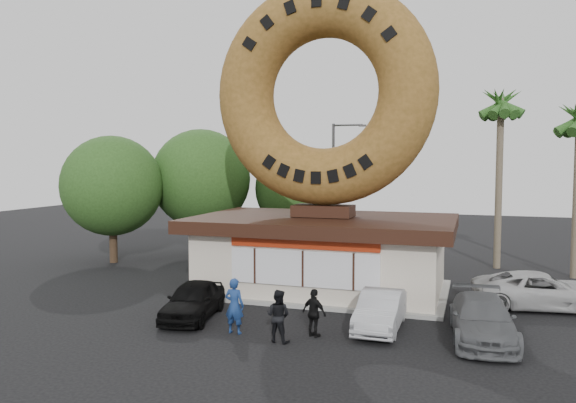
% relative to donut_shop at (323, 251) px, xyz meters
% --- Properties ---
extents(ground, '(90.00, 90.00, 0.00)m').
position_rel_donut_shop_xyz_m(ground, '(0.00, -5.98, -1.77)').
color(ground, black).
rests_on(ground, ground).
extents(donut_shop, '(11.20, 7.20, 3.80)m').
position_rel_donut_shop_xyz_m(donut_shop, '(0.00, 0.00, 0.00)').
color(donut_shop, beige).
rests_on(donut_shop, ground).
extents(giant_donut, '(9.65, 2.46, 9.65)m').
position_rel_donut_shop_xyz_m(giant_donut, '(0.00, 0.02, 6.86)').
color(giant_donut, olive).
rests_on(giant_donut, donut_shop).
extents(tree_west, '(6.00, 6.00, 7.65)m').
position_rel_donut_shop_xyz_m(tree_west, '(-9.50, 7.02, 2.87)').
color(tree_west, '#473321').
rests_on(tree_west, ground).
extents(tree_mid, '(5.20, 5.20, 6.63)m').
position_rel_donut_shop_xyz_m(tree_mid, '(-4.00, 9.02, 2.25)').
color(tree_mid, '#473321').
rests_on(tree_mid, ground).
extents(tree_far, '(5.60, 5.60, 7.14)m').
position_rel_donut_shop_xyz_m(tree_far, '(-13.00, 3.02, 2.56)').
color(tree_far, '#473321').
rests_on(tree_far, ground).
extents(palm_near, '(2.60, 2.60, 9.75)m').
position_rel_donut_shop_xyz_m(palm_near, '(7.50, 8.02, 6.65)').
color(palm_near, '#726651').
rests_on(palm_near, ground).
extents(street_lamp, '(2.11, 0.20, 8.00)m').
position_rel_donut_shop_xyz_m(street_lamp, '(-1.86, 10.02, 2.72)').
color(street_lamp, '#59595E').
rests_on(street_lamp, ground).
extents(person_left, '(0.70, 0.47, 1.86)m').
position_rel_donut_shop_xyz_m(person_left, '(-1.23, -6.86, -0.84)').
color(person_left, navy).
rests_on(person_left, ground).
extents(person_center, '(0.89, 0.73, 1.67)m').
position_rel_donut_shop_xyz_m(person_center, '(0.44, -7.24, -0.93)').
color(person_center, black).
rests_on(person_center, ground).
extents(person_right, '(1.00, 0.71, 1.58)m').
position_rel_donut_shop_xyz_m(person_right, '(1.39, -6.40, -0.98)').
color(person_right, black).
rests_on(person_right, ground).
extents(car_black, '(2.19, 4.14, 1.34)m').
position_rel_donut_shop_xyz_m(car_black, '(-3.38, -5.69, -1.10)').
color(car_black, black).
rests_on(car_black, ground).
extents(car_silver, '(1.37, 3.90, 1.28)m').
position_rel_donut_shop_xyz_m(car_silver, '(3.30, -4.86, -1.12)').
color(car_silver, '#B1B2B6').
rests_on(car_silver, ground).
extents(car_grey, '(2.32, 4.85, 1.36)m').
position_rel_donut_shop_xyz_m(car_grey, '(6.58, -5.03, -1.08)').
color(car_grey, slate).
rests_on(car_grey, ground).
extents(car_white, '(5.40, 3.12, 1.42)m').
position_rel_donut_shop_xyz_m(car_white, '(8.81, -0.29, -1.06)').
color(car_white, '#B8B8B8').
rests_on(car_white, ground).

